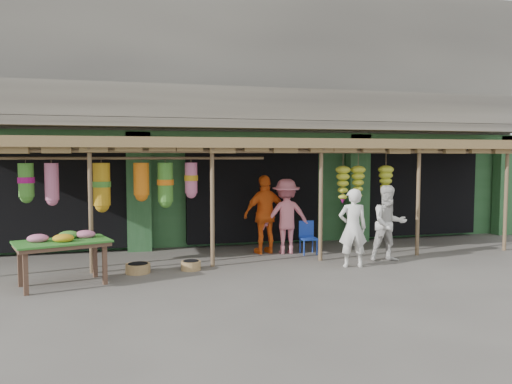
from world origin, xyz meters
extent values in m
plane|color=#514C47|center=(0.00, 0.00, 0.00)|extent=(80.00, 80.00, 0.00)
cube|color=gray|center=(0.00, 5.00, 5.00)|extent=(16.00, 6.00, 4.00)
cube|color=#2D6033|center=(0.00, 5.15, 1.50)|extent=(16.00, 5.70, 3.00)
cube|color=gray|center=(0.00, 1.65, 3.20)|extent=(16.00, 0.90, 0.22)
cube|color=gray|center=(0.00, 1.25, 3.70)|extent=(16.00, 0.10, 0.80)
cube|color=#2D6033|center=(0.00, 2.05, 2.85)|extent=(16.00, 0.35, 0.35)
cube|color=yellow|center=(-5.00, 1.97, 2.75)|extent=(1.70, 0.06, 0.55)
cube|color=#B21414|center=(-5.00, 1.93, 2.75)|extent=(1.30, 0.02, 0.30)
cube|color=black|center=(-5.00, 3.00, 1.35)|extent=(3.60, 2.00, 2.50)
cube|color=black|center=(0.00, 3.00, 1.35)|extent=(3.60, 2.00, 2.50)
cube|color=black|center=(5.00, 3.00, 1.35)|extent=(3.60, 2.00, 2.50)
cube|color=#2D6033|center=(-3.00, 2.05, 1.50)|extent=(0.60, 0.35, 3.00)
cube|color=#2D6033|center=(3.00, 2.05, 1.50)|extent=(0.60, 0.35, 3.00)
cube|color=#2D6033|center=(7.90, 2.05, 1.50)|extent=(0.60, 0.35, 3.00)
cylinder|color=brown|center=(-4.00, -0.20, 1.30)|extent=(0.09, 0.09, 2.60)
cylinder|color=brown|center=(-1.50, -0.20, 1.30)|extent=(0.09, 0.09, 2.60)
cylinder|color=brown|center=(1.00, -0.20, 1.30)|extent=(0.09, 0.09, 2.60)
cylinder|color=brown|center=(3.50, -0.20, 1.30)|extent=(0.09, 0.09, 2.60)
cylinder|color=brown|center=(6.00, -0.20, 1.30)|extent=(0.09, 0.09, 2.60)
cylinder|color=brown|center=(-0.25, -0.20, 2.50)|extent=(12.90, 0.08, 0.08)
cylinder|color=brown|center=(-3.00, 0.20, 2.35)|extent=(5.50, 0.06, 0.06)
cube|color=brown|center=(0.00, 0.90, 2.68)|extent=(14.00, 2.70, 0.22)
cube|color=brown|center=(-4.98, -1.65, 0.36)|extent=(0.10, 0.10, 0.72)
cube|color=brown|center=(-3.70, -1.23, 0.36)|extent=(0.10, 0.10, 0.72)
cube|color=brown|center=(-5.20, -1.01, 0.36)|extent=(0.10, 0.10, 0.72)
cube|color=brown|center=(-3.91, -0.58, 0.36)|extent=(0.10, 0.10, 0.72)
cube|color=brown|center=(-4.45, -1.12, 0.77)|extent=(1.78, 1.35, 0.07)
cube|color=#26661E|center=(-4.45, -1.12, 0.82)|extent=(1.85, 1.43, 0.03)
ellipsoid|color=#D36993|center=(-4.86, -1.14, 0.90)|extent=(0.38, 0.32, 0.16)
ellipsoid|color=gold|center=(-4.41, -1.23, 0.90)|extent=(0.38, 0.32, 0.16)
ellipsoid|color=#D36993|center=(-4.06, -0.85, 0.90)|extent=(0.38, 0.32, 0.16)
ellipsoid|color=#499130|center=(-4.36, -0.85, 0.90)|extent=(0.38, 0.32, 0.16)
cylinder|color=#1A3BAF|center=(0.83, 0.43, 0.18)|extent=(0.03, 0.03, 0.36)
cylinder|color=#1A3BAF|center=(1.16, 0.42, 0.18)|extent=(0.03, 0.03, 0.36)
cylinder|color=#1A3BAF|center=(0.84, 0.75, 0.18)|extent=(0.03, 0.03, 0.36)
cylinder|color=#1A3BAF|center=(1.17, 0.74, 0.18)|extent=(0.03, 0.03, 0.36)
cube|color=#1A3BAF|center=(1.00, 0.59, 0.38)|extent=(0.39, 0.39, 0.05)
cube|color=#1A3BAF|center=(1.01, 0.77, 0.60)|extent=(0.38, 0.05, 0.41)
cylinder|color=olive|center=(-3.09, -0.44, 0.10)|extent=(0.53, 0.53, 0.19)
cylinder|color=olive|center=(-2.00, -0.43, 0.09)|extent=(0.46, 0.46, 0.19)
imported|color=silver|center=(1.42, -0.99, 0.85)|extent=(0.68, 0.51, 1.70)
imported|color=silver|center=(2.47, -0.66, 0.87)|extent=(0.89, 0.72, 1.73)
imported|color=orange|center=(0.00, 0.93, 0.97)|extent=(1.20, 0.68, 1.93)
imported|color=#D36F7F|center=(0.50, 0.82, 0.92)|extent=(1.23, 0.77, 1.84)
camera|label=1|loc=(-3.23, -10.80, 2.39)|focal=35.00mm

